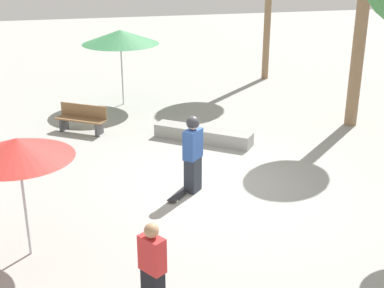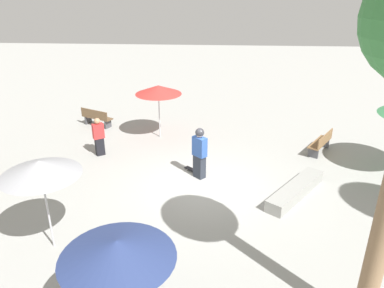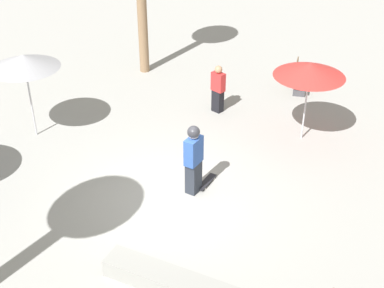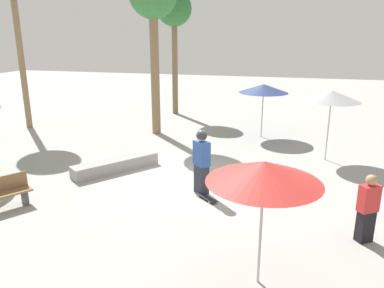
{
  "view_description": "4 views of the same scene",
  "coord_description": "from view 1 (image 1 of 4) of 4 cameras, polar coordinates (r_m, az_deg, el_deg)",
  "views": [
    {
      "loc": [
        3.29,
        11.29,
        5.64
      ],
      "look_at": [
        0.64,
        -0.08,
        1.12
      ],
      "focal_mm": 50.0,
      "sensor_mm": 36.0,
      "label": 1
    },
    {
      "loc": [
        -11.09,
        -0.37,
        6.48
      ],
      "look_at": [
        0.18,
        0.36,
        1.5
      ],
      "focal_mm": 35.0,
      "sensor_mm": 36.0,
      "label": 2
    },
    {
      "loc": [
        -1.51,
        -10.55,
        8.06
      ],
      "look_at": [
        0.62,
        0.07,
        1.43
      ],
      "focal_mm": 50.0,
      "sensor_mm": 36.0,
      "label": 3
    },
    {
      "loc": [
        10.33,
        2.39,
        4.41
      ],
      "look_at": [
        0.51,
        -0.19,
        1.4
      ],
      "focal_mm": 35.0,
      "sensor_mm": 36.0,
      "label": 4
    }
  ],
  "objects": [
    {
      "name": "ground_plane",
      "position": [
        13.04,
        2.83,
        -4.47
      ],
      "size": [
        60.0,
        60.0,
        0.0
      ],
      "primitive_type": "plane",
      "color": "#9E9E99"
    },
    {
      "name": "skater_main",
      "position": [
        12.37,
        0.09,
        -0.81
      ],
      "size": [
        0.54,
        0.55,
        1.87
      ],
      "rotation": [
        0.0,
        0.0,
        0.82
      ],
      "color": "#282D38",
      "rests_on": "ground_plane"
    },
    {
      "name": "skateboard",
      "position": [
        12.48,
        -1.41,
        -5.41
      ],
      "size": [
        0.67,
        0.74,
        0.07
      ],
      "rotation": [
        0.0,
        0.0,
        0.87
      ],
      "color": "black",
      "rests_on": "ground_plane"
    },
    {
      "name": "concrete_ledge",
      "position": [
        15.78,
        1.18,
        0.99
      ],
      "size": [
        2.71,
        2.25,
        0.4
      ],
      "rotation": [
        0.0,
        0.0,
        2.49
      ],
      "color": "gray",
      "rests_on": "ground_plane"
    },
    {
      "name": "bench_near",
      "position": [
        16.81,
        -11.67,
        2.65
      ],
      "size": [
        1.58,
        1.25,
        0.85
      ],
      "rotation": [
        0.0,
        0.0,
        5.7
      ],
      "color": "#47474C",
      "rests_on": "ground_plane"
    },
    {
      "name": "shade_umbrella_red",
      "position": [
        9.91,
        -18.11,
        -0.43
      ],
      "size": [
        1.99,
        1.99,
        2.36
      ],
      "color": "#B7B7BC",
      "rests_on": "ground_plane"
    },
    {
      "name": "shade_umbrella_green",
      "position": [
        19.02,
        -7.66,
        11.26
      ],
      "size": [
        2.68,
        2.68,
        2.67
      ],
      "color": "#B7B7BC",
      "rests_on": "ground_plane"
    },
    {
      "name": "bystander_watching",
      "position": [
        8.67,
        -4.23,
        -13.0
      ],
      "size": [
        0.43,
        0.49,
        1.56
      ],
      "rotation": [
        0.0,
        0.0,
        2.17
      ],
      "color": "black",
      "rests_on": "ground_plane"
    }
  ]
}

